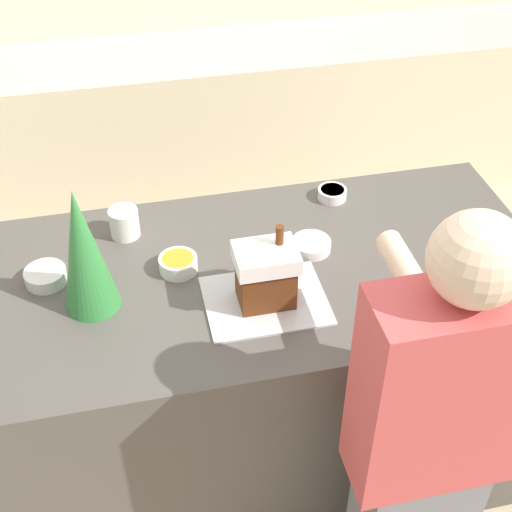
% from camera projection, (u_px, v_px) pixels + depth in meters
% --- Properties ---
extents(ground_plane, '(12.00, 12.00, 0.00)m').
position_uv_depth(ground_plane, '(257.00, 450.00, 2.87)').
color(ground_plane, '#C6B28E').
extents(back_cabinet_block, '(6.00, 0.60, 0.88)m').
position_uv_depth(back_cabinet_block, '(185.00, 128.00, 3.98)').
color(back_cabinet_block, beige).
rests_on(back_cabinet_block, ground_plane).
extents(kitchen_island, '(1.88, 0.89, 0.96)m').
position_uv_depth(kitchen_island, '(257.00, 371.00, 2.56)').
color(kitchen_island, '#514C47').
rests_on(kitchen_island, ground_plane).
extents(baking_tray, '(0.36, 0.29, 0.01)m').
position_uv_depth(baking_tray, '(265.00, 301.00, 2.14)').
color(baking_tray, silver).
rests_on(baking_tray, kitchen_island).
extents(gingerbread_house, '(0.18, 0.14, 0.25)m').
position_uv_depth(gingerbread_house, '(266.00, 274.00, 2.08)').
color(gingerbread_house, '#5B2D14').
rests_on(gingerbread_house, baking_tray).
extents(decorative_tree, '(0.17, 0.17, 0.41)m').
position_uv_depth(decorative_tree, '(83.00, 251.00, 2.01)').
color(decorative_tree, '#33843D').
rests_on(decorative_tree, kitchen_island).
extents(candy_bowl_far_right, '(0.13, 0.13, 0.04)m').
position_uv_depth(candy_bowl_far_right, '(311.00, 245.00, 2.32)').
color(candy_bowl_far_right, white).
rests_on(candy_bowl_far_right, kitchen_island).
extents(candy_bowl_behind_tray, '(0.12, 0.12, 0.05)m').
position_uv_depth(candy_bowl_behind_tray, '(178.00, 263.00, 2.24)').
color(candy_bowl_behind_tray, white).
rests_on(candy_bowl_behind_tray, kitchen_island).
extents(candy_bowl_near_tray_right, '(0.10, 0.10, 0.04)m').
position_uv_depth(candy_bowl_near_tray_right, '(332.00, 193.00, 2.55)').
color(candy_bowl_near_tray_right, white).
rests_on(candy_bowl_near_tray_right, kitchen_island).
extents(candy_bowl_center_rear, '(0.13, 0.13, 0.04)m').
position_uv_depth(candy_bowl_center_rear, '(474.00, 237.00, 2.35)').
color(candy_bowl_center_rear, white).
rests_on(candy_bowl_center_rear, kitchen_island).
extents(candy_bowl_front_corner, '(0.13, 0.13, 0.04)m').
position_uv_depth(candy_bowl_front_corner, '(46.00, 276.00, 2.20)').
color(candy_bowl_front_corner, silver).
rests_on(candy_bowl_front_corner, kitchen_island).
extents(mug, '(0.10, 0.10, 0.10)m').
position_uv_depth(mug, '(124.00, 223.00, 2.37)').
color(mug, white).
rests_on(mug, kitchen_island).
extents(person, '(0.42, 0.53, 1.61)m').
position_uv_depth(person, '(426.00, 452.00, 1.89)').
color(person, slate).
rests_on(person, ground_plane).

